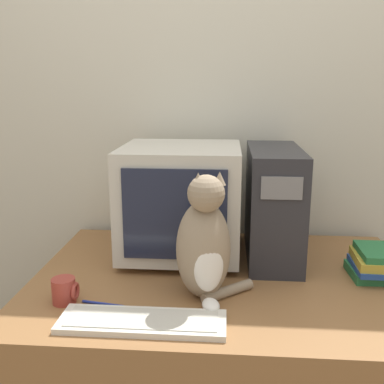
% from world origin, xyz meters
% --- Properties ---
extents(wall_back, '(7.00, 0.05, 2.50)m').
position_xyz_m(wall_back, '(0.00, 1.00, 1.25)').
color(wall_back, beige).
rests_on(wall_back, ground_plane).
extents(desk, '(1.35, 0.94, 0.76)m').
position_xyz_m(desk, '(0.00, 0.47, 0.38)').
color(desk, olive).
rests_on(desk, ground_plane).
extents(crt_monitor, '(0.45, 0.44, 0.43)m').
position_xyz_m(crt_monitor, '(-0.17, 0.66, 0.99)').
color(crt_monitor, beige).
rests_on(crt_monitor, desk).
extents(computer_tower, '(0.19, 0.47, 0.43)m').
position_xyz_m(computer_tower, '(0.18, 0.68, 0.98)').
color(computer_tower, '#28282D').
rests_on(computer_tower, desk).
extents(keyboard, '(0.47, 0.15, 0.02)m').
position_xyz_m(keyboard, '(-0.23, 0.12, 0.77)').
color(keyboard, silver).
rests_on(keyboard, desk).
extents(cat, '(0.27, 0.25, 0.41)m').
position_xyz_m(cat, '(-0.06, 0.31, 0.94)').
color(cat, gray).
rests_on(cat, desk).
extents(book_stack, '(0.16, 0.20, 0.11)m').
position_xyz_m(book_stack, '(0.52, 0.50, 0.81)').
color(book_stack, '#28703D').
rests_on(book_stack, desk).
extents(pen, '(0.14, 0.03, 0.01)m').
position_xyz_m(pen, '(-0.37, 0.23, 0.77)').
color(pen, navy).
rests_on(pen, desk).
extents(mug, '(0.08, 0.07, 0.08)m').
position_xyz_m(mug, '(-0.49, 0.24, 0.80)').
color(mug, '#9E382D').
rests_on(mug, desk).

